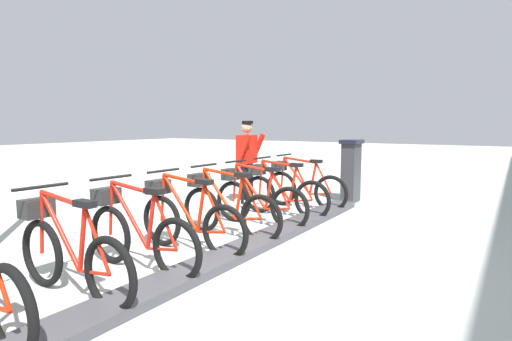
{
  "coord_description": "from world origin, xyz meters",
  "views": [
    {
      "loc": [
        -2.8,
        3.94,
        1.6
      ],
      "look_at": [
        0.5,
        -1.21,
        0.9
      ],
      "focal_mm": 28.7,
      "sensor_mm": 36.0,
      "label": 1
    }
  ],
  "objects_px": {
    "worker_near_rack": "(247,159)",
    "bike_docked_3": "(226,207)",
    "bike_docked_1": "(281,191)",
    "bike_docked_2": "(256,198)",
    "payment_kiosk": "(351,170)",
    "bike_docked_5": "(136,232)",
    "bike_docked_4": "(187,218)",
    "bike_docked_0": "(302,186)",
    "bike_docked_6": "(68,252)"
  },
  "relations": [
    {
      "from": "worker_near_rack",
      "to": "bike_docked_3",
      "type": "bearing_deg",
      "value": 116.72
    },
    {
      "from": "bike_docked_1",
      "to": "bike_docked_2",
      "type": "distance_m",
      "value": 0.8
    },
    {
      "from": "payment_kiosk",
      "to": "bike_docked_3",
      "type": "xyz_separation_m",
      "value": [
        0.57,
        3.51,
        -0.24
      ]
    },
    {
      "from": "bike_docked_2",
      "to": "bike_docked_5",
      "type": "distance_m",
      "value": 2.41
    },
    {
      "from": "bike_docked_4",
      "to": "worker_near_rack",
      "type": "relative_size",
      "value": 1.04
    },
    {
      "from": "payment_kiosk",
      "to": "bike_docked_4",
      "type": "bearing_deg",
      "value": 82.46
    },
    {
      "from": "bike_docked_0",
      "to": "bike_docked_3",
      "type": "bearing_deg",
      "value": 90.0
    },
    {
      "from": "bike_docked_5",
      "to": "bike_docked_6",
      "type": "xyz_separation_m",
      "value": [
        0.0,
        0.8,
        0.0
      ]
    },
    {
      "from": "bike_docked_3",
      "to": "bike_docked_5",
      "type": "bearing_deg",
      "value": 90.0
    },
    {
      "from": "worker_near_rack",
      "to": "payment_kiosk",
      "type": "bearing_deg",
      "value": -141.69
    },
    {
      "from": "bike_docked_2",
      "to": "bike_docked_4",
      "type": "relative_size",
      "value": 1.0
    },
    {
      "from": "bike_docked_6",
      "to": "worker_near_rack",
      "type": "distance_m",
      "value": 4.76
    },
    {
      "from": "bike_docked_0",
      "to": "worker_near_rack",
      "type": "xyz_separation_m",
      "value": [
        1.1,
        0.22,
        0.48
      ]
    },
    {
      "from": "bike_docked_4",
      "to": "bike_docked_6",
      "type": "bearing_deg",
      "value": 90.0
    },
    {
      "from": "bike_docked_4",
      "to": "worker_near_rack",
      "type": "height_order",
      "value": "worker_near_rack"
    },
    {
      "from": "bike_docked_3",
      "to": "bike_docked_4",
      "type": "distance_m",
      "value": 0.8
    },
    {
      "from": "worker_near_rack",
      "to": "bike_docked_1",
      "type": "bearing_deg",
      "value": 152.12
    },
    {
      "from": "bike_docked_6",
      "to": "worker_near_rack",
      "type": "relative_size",
      "value": 1.04
    },
    {
      "from": "bike_docked_1",
      "to": "worker_near_rack",
      "type": "relative_size",
      "value": 1.04
    },
    {
      "from": "bike_docked_2",
      "to": "bike_docked_5",
      "type": "height_order",
      "value": "same"
    },
    {
      "from": "bike_docked_1",
      "to": "bike_docked_2",
      "type": "xyz_separation_m",
      "value": [
        0.0,
        0.8,
        0.0
      ]
    },
    {
      "from": "bike_docked_5",
      "to": "bike_docked_0",
      "type": "bearing_deg",
      "value": -90.0
    },
    {
      "from": "payment_kiosk",
      "to": "bike_docked_5",
      "type": "relative_size",
      "value": 0.74
    },
    {
      "from": "bike_docked_3",
      "to": "bike_docked_5",
      "type": "distance_m",
      "value": 1.61
    },
    {
      "from": "bike_docked_1",
      "to": "bike_docked_2",
      "type": "height_order",
      "value": "same"
    },
    {
      "from": "bike_docked_1",
      "to": "bike_docked_4",
      "type": "xyz_separation_m",
      "value": [
        0.0,
        2.41,
        0.0
      ]
    },
    {
      "from": "bike_docked_1",
      "to": "bike_docked_4",
      "type": "relative_size",
      "value": 1.0
    },
    {
      "from": "bike_docked_2",
      "to": "bike_docked_3",
      "type": "relative_size",
      "value": 1.0
    },
    {
      "from": "bike_docked_3",
      "to": "bike_docked_4",
      "type": "bearing_deg",
      "value": 90.0
    },
    {
      "from": "bike_docked_6",
      "to": "worker_near_rack",
      "type": "bearing_deg",
      "value": -76.52
    },
    {
      "from": "bike_docked_2",
      "to": "bike_docked_0",
      "type": "bearing_deg",
      "value": -90.0
    },
    {
      "from": "bike_docked_1",
      "to": "bike_docked_6",
      "type": "distance_m",
      "value": 4.02
    },
    {
      "from": "bike_docked_3",
      "to": "worker_near_rack",
      "type": "relative_size",
      "value": 1.04
    },
    {
      "from": "bike_docked_4",
      "to": "bike_docked_2",
      "type": "bearing_deg",
      "value": -90.0
    },
    {
      "from": "bike_docked_3",
      "to": "bike_docked_6",
      "type": "distance_m",
      "value": 2.41
    },
    {
      "from": "bike_docked_3",
      "to": "bike_docked_5",
      "type": "height_order",
      "value": "same"
    },
    {
      "from": "bike_docked_4",
      "to": "bike_docked_6",
      "type": "distance_m",
      "value": 1.61
    },
    {
      "from": "bike_docked_2",
      "to": "bike_docked_3",
      "type": "height_order",
      "value": "same"
    },
    {
      "from": "bike_docked_2",
      "to": "bike_docked_5",
      "type": "xyz_separation_m",
      "value": [
        0.0,
        2.41,
        0.0
      ]
    },
    {
      "from": "bike_docked_1",
      "to": "bike_docked_3",
      "type": "bearing_deg",
      "value": 90.0
    },
    {
      "from": "bike_docked_5",
      "to": "worker_near_rack",
      "type": "relative_size",
      "value": 1.04
    },
    {
      "from": "bike_docked_3",
      "to": "bike_docked_1",
      "type": "bearing_deg",
      "value": -90.0
    },
    {
      "from": "bike_docked_3",
      "to": "bike_docked_4",
      "type": "xyz_separation_m",
      "value": [
        0.0,
        0.8,
        0.0
      ]
    },
    {
      "from": "bike_docked_5",
      "to": "bike_docked_6",
      "type": "bearing_deg",
      "value": 90.0
    },
    {
      "from": "payment_kiosk",
      "to": "bike_docked_2",
      "type": "height_order",
      "value": "payment_kiosk"
    },
    {
      "from": "bike_docked_4",
      "to": "bike_docked_6",
      "type": "height_order",
      "value": "same"
    },
    {
      "from": "bike_docked_2",
      "to": "worker_near_rack",
      "type": "xyz_separation_m",
      "value": [
        1.1,
        -1.39,
        0.48
      ]
    },
    {
      "from": "bike_docked_5",
      "to": "bike_docked_2",
      "type": "bearing_deg",
      "value": -90.0
    },
    {
      "from": "worker_near_rack",
      "to": "bike_docked_2",
      "type": "bearing_deg",
      "value": 128.49
    },
    {
      "from": "payment_kiosk",
      "to": "bike_docked_5",
      "type": "bearing_deg",
      "value": 83.63
    }
  ]
}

